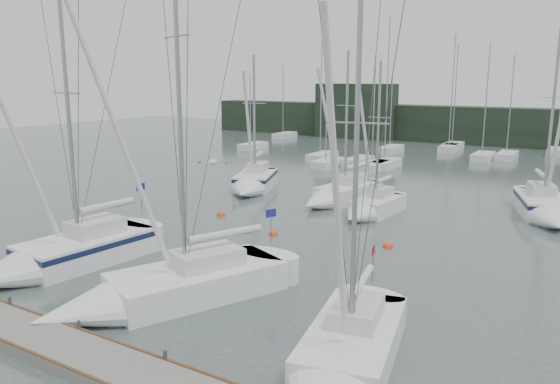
{
  "coord_description": "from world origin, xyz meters",
  "views": [
    {
      "loc": [
        13.06,
        -15.31,
        8.93
      ],
      "look_at": [
        0.6,
        5.0,
        3.9
      ],
      "focal_mm": 35.0,
      "sensor_mm": 36.0,
      "label": 1
    }
  ],
  "objects_px": {
    "sailboat_mid_d": "(546,210)",
    "sailboat_mid_b": "(336,196)",
    "buoy_c": "(221,215)",
    "sailboat_near_right": "(340,369)",
    "sailboat_mid_c": "(370,209)",
    "sailboat_near_center": "(146,294)",
    "buoy_b": "(388,247)",
    "sailboat_near_left": "(55,258)",
    "sailboat_mid_a": "(252,183)",
    "buoy_a": "(273,235)"
  },
  "relations": [
    {
      "from": "sailboat_mid_a",
      "to": "sailboat_near_right",
      "type": "bearing_deg",
      "value": -72.09
    },
    {
      "from": "sailboat_near_left",
      "to": "buoy_a",
      "type": "relative_size",
      "value": 25.42
    },
    {
      "from": "sailboat_mid_c",
      "to": "sailboat_mid_b",
      "type": "bearing_deg",
      "value": 151.73
    },
    {
      "from": "sailboat_near_left",
      "to": "buoy_c",
      "type": "bearing_deg",
      "value": 94.74
    },
    {
      "from": "sailboat_mid_c",
      "to": "sailboat_mid_d",
      "type": "height_order",
      "value": "sailboat_mid_d"
    },
    {
      "from": "sailboat_mid_d",
      "to": "buoy_b",
      "type": "distance_m",
      "value": 12.56
    },
    {
      "from": "sailboat_near_right",
      "to": "buoy_a",
      "type": "relative_size",
      "value": 23.63
    },
    {
      "from": "sailboat_mid_d",
      "to": "sailboat_near_left",
      "type": "bearing_deg",
      "value": -146.96
    },
    {
      "from": "sailboat_near_left",
      "to": "buoy_b",
      "type": "bearing_deg",
      "value": 49.91
    },
    {
      "from": "sailboat_mid_d",
      "to": "buoy_b",
      "type": "relative_size",
      "value": 22.57
    },
    {
      "from": "sailboat_near_center",
      "to": "sailboat_mid_d",
      "type": "height_order",
      "value": "sailboat_near_center"
    },
    {
      "from": "sailboat_near_left",
      "to": "sailboat_mid_a",
      "type": "xyz_separation_m",
      "value": [
        -2.44,
        19.96,
        0.01
      ]
    },
    {
      "from": "sailboat_near_right",
      "to": "sailboat_mid_b",
      "type": "bearing_deg",
      "value": 104.56
    },
    {
      "from": "sailboat_near_center",
      "to": "sailboat_mid_c",
      "type": "bearing_deg",
      "value": 107.52
    },
    {
      "from": "sailboat_near_left",
      "to": "sailboat_mid_b",
      "type": "xyz_separation_m",
      "value": [
        5.15,
        19.53,
        -0.06
      ]
    },
    {
      "from": "sailboat_near_left",
      "to": "sailboat_near_right",
      "type": "distance_m",
      "value": 15.68
    },
    {
      "from": "buoy_a",
      "to": "sailboat_mid_d",
      "type": "bearing_deg",
      "value": 42.47
    },
    {
      "from": "buoy_a",
      "to": "buoy_b",
      "type": "height_order",
      "value": "buoy_b"
    },
    {
      "from": "buoy_b",
      "to": "buoy_c",
      "type": "bearing_deg",
      "value": 176.47
    },
    {
      "from": "sailboat_mid_b",
      "to": "sailboat_near_right",
      "type": "bearing_deg",
      "value": -55.11
    },
    {
      "from": "sailboat_near_center",
      "to": "sailboat_mid_d",
      "type": "distance_m",
      "value": 26.06
    },
    {
      "from": "sailboat_near_left",
      "to": "sailboat_mid_d",
      "type": "xyz_separation_m",
      "value": [
        18.56,
        22.42,
        0.0
      ]
    },
    {
      "from": "sailboat_near_right",
      "to": "sailboat_mid_b",
      "type": "xyz_separation_m",
      "value": [
        -10.43,
        21.3,
        0.07
      ]
    },
    {
      "from": "buoy_a",
      "to": "buoy_b",
      "type": "xyz_separation_m",
      "value": [
        6.5,
        1.24,
        0.0
      ]
    },
    {
      "from": "sailboat_mid_a",
      "to": "buoy_a",
      "type": "xyz_separation_m",
      "value": [
        7.95,
        -9.47,
        -0.64
      ]
    },
    {
      "from": "sailboat_near_center",
      "to": "sailboat_mid_d",
      "type": "bearing_deg",
      "value": 86.73
    },
    {
      "from": "sailboat_mid_d",
      "to": "buoy_a",
      "type": "bearing_deg",
      "value": -154.87
    },
    {
      "from": "sailboat_mid_d",
      "to": "sailboat_mid_b",
      "type": "bearing_deg",
      "value": 174.81
    },
    {
      "from": "sailboat_mid_a",
      "to": "buoy_c",
      "type": "distance_m",
      "value": 7.98
    },
    {
      "from": "buoy_a",
      "to": "buoy_c",
      "type": "bearing_deg",
      "value": 159.71
    },
    {
      "from": "sailboat_near_center",
      "to": "buoy_b",
      "type": "xyz_separation_m",
      "value": [
        5.34,
        12.5,
        -0.57
      ]
    },
    {
      "from": "sailboat_mid_d",
      "to": "buoy_c",
      "type": "height_order",
      "value": "sailboat_mid_d"
    },
    {
      "from": "sailboat_mid_a",
      "to": "buoy_c",
      "type": "relative_size",
      "value": 18.87
    },
    {
      "from": "sailboat_mid_a",
      "to": "buoy_a",
      "type": "height_order",
      "value": "sailboat_mid_a"
    },
    {
      "from": "sailboat_mid_c",
      "to": "buoy_a",
      "type": "distance_m",
      "value": 7.49
    },
    {
      "from": "sailboat_near_center",
      "to": "sailboat_near_right",
      "type": "distance_m",
      "value": 8.96
    },
    {
      "from": "sailboat_near_left",
      "to": "buoy_b",
      "type": "distance_m",
      "value": 16.8
    },
    {
      "from": "sailboat_mid_a",
      "to": "buoy_a",
      "type": "relative_size",
      "value": 21.04
    },
    {
      "from": "sailboat_near_center",
      "to": "sailboat_mid_b",
      "type": "xyz_separation_m",
      "value": [
        -1.52,
        20.31,
        -0.01
      ]
    },
    {
      "from": "buoy_c",
      "to": "sailboat_mid_d",
      "type": "bearing_deg",
      "value": 28.49
    },
    {
      "from": "sailboat_near_right",
      "to": "buoy_a",
      "type": "height_order",
      "value": "sailboat_near_right"
    },
    {
      "from": "sailboat_mid_c",
      "to": "sailboat_mid_a",
      "type": "bearing_deg",
      "value": 170.99
    },
    {
      "from": "sailboat_near_left",
      "to": "sailboat_mid_c",
      "type": "bearing_deg",
      "value": 68.91
    },
    {
      "from": "sailboat_mid_c",
      "to": "buoy_b",
      "type": "relative_size",
      "value": 18.62
    },
    {
      "from": "sailboat_mid_a",
      "to": "buoy_b",
      "type": "bearing_deg",
      "value": -51.43
    },
    {
      "from": "buoy_b",
      "to": "sailboat_near_center",
      "type": "bearing_deg",
      "value": -113.12
    },
    {
      "from": "buoy_b",
      "to": "buoy_c",
      "type": "relative_size",
      "value": 0.94
    },
    {
      "from": "sailboat_near_left",
      "to": "sailboat_near_center",
      "type": "relative_size",
      "value": 0.78
    },
    {
      "from": "buoy_b",
      "to": "sailboat_mid_a",
      "type": "bearing_deg",
      "value": 150.32
    },
    {
      "from": "sailboat_near_right",
      "to": "sailboat_mid_c",
      "type": "distance_m",
      "value": 20.23
    }
  ]
}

